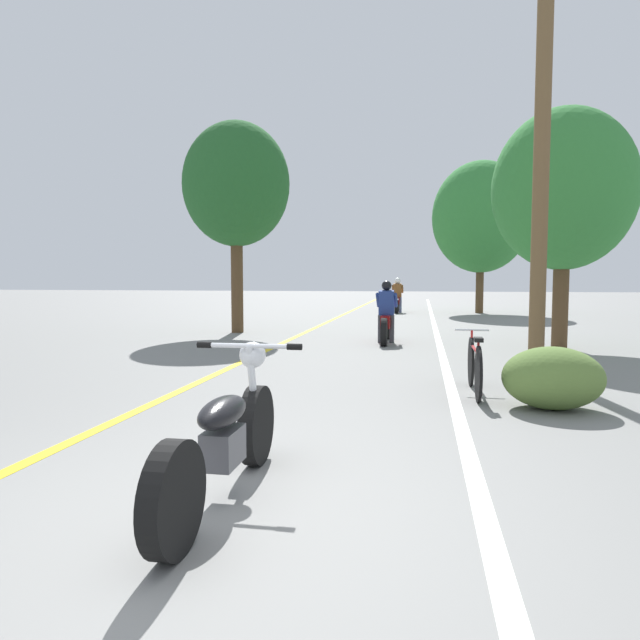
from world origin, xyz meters
TOP-DOWN VIEW (x-y plane):
  - ground_plane at (0.00, 0.00)m, footprint 120.00×120.00m
  - lane_stripe_center at (-1.70, 12.53)m, footprint 0.14×48.00m
  - lane_stripe_edge at (1.77, 12.53)m, footprint 0.14×48.00m
  - utility_pole at (3.13, 6.32)m, footprint 1.10×0.24m
  - roadside_tree_right_near at (4.22, 9.65)m, footprint 2.89×2.60m
  - roadside_tree_right_far at (3.74, 21.61)m, footprint 3.99×3.60m
  - roadside_tree_left at (-3.50, 11.68)m, footprint 2.84×2.56m
  - roadside_bush at (2.82, 3.68)m, footprint 1.10×0.88m
  - motorcycle_foreground at (0.10, 0.58)m, footprint 0.81×2.14m
  - motorcycle_rider_lead at (0.58, 9.98)m, footprint 0.50×2.03m
  - motorcycle_rider_far at (0.35, 21.41)m, footprint 0.50×2.12m
  - bicycle_parked at (2.04, 4.41)m, footprint 0.44×1.70m

SIDE VIEW (x-z plane):
  - ground_plane at x=0.00m, z-range 0.00..0.00m
  - lane_stripe_center at x=-1.70m, z-range 0.00..0.01m
  - lane_stripe_edge at x=1.77m, z-range 0.00..0.01m
  - roadside_bush at x=2.82m, z-range 0.00..0.70m
  - bicycle_parked at x=2.04m, z-range -0.03..0.75m
  - motorcycle_foreground at x=0.10m, z-range -0.08..0.90m
  - motorcycle_rider_lead at x=0.58m, z-range -0.17..1.23m
  - motorcycle_rider_far at x=0.35m, z-range -0.18..1.30m
  - roadside_tree_right_near at x=4.22m, z-range 0.79..5.74m
  - utility_pole at x=3.13m, z-range 0.09..7.20m
  - roadside_tree_left at x=-3.50m, z-range 1.12..6.69m
  - roadside_tree_right_far at x=3.74m, z-range 0.83..7.10m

